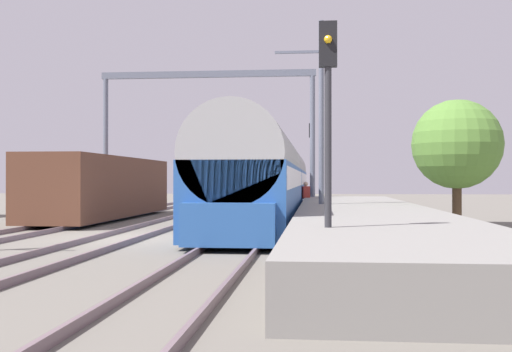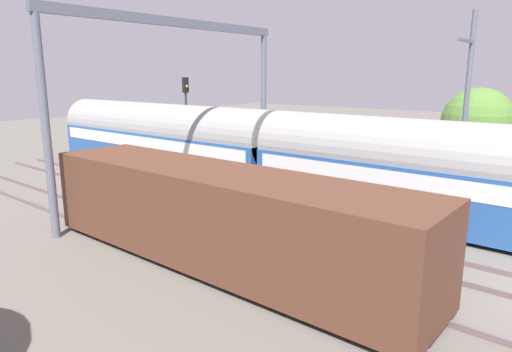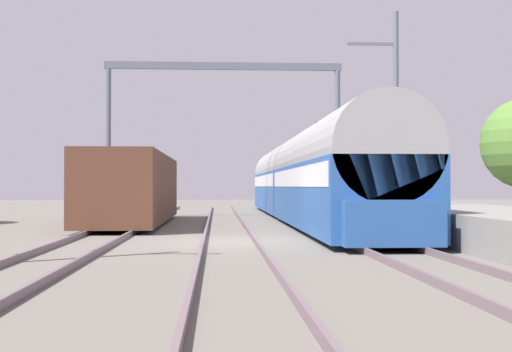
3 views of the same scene
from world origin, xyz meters
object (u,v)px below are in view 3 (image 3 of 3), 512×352
object	(u,v)px
freight_car	(134,189)
catenary_gantry	(224,107)
passenger_train	(304,178)
person_crossing	(337,198)
railway_signal_far	(319,155)

from	to	relation	value
freight_car	catenary_gantry	distance (m)	8.21
passenger_train	person_crossing	size ratio (longest dim) A/B	18.99
passenger_train	railway_signal_far	bearing A→B (deg)	76.81
passenger_train	railway_signal_far	distance (m)	8.53
person_crossing	catenary_gantry	size ratio (longest dim) A/B	0.14
passenger_train	railway_signal_far	xyz separation A→B (m)	(1.92, 8.18, 1.48)
passenger_train	catenary_gantry	size ratio (longest dim) A/B	2.74
railway_signal_far	passenger_train	bearing A→B (deg)	-103.19
passenger_train	catenary_gantry	distance (m)	5.72
freight_car	catenary_gantry	size ratio (longest dim) A/B	1.08
catenary_gantry	person_crossing	bearing A→B (deg)	-16.54
freight_car	catenary_gantry	xyz separation A→B (m)	(3.80, 5.99, 4.12)
passenger_train	person_crossing	xyz separation A→B (m)	(1.66, 0.63, -0.94)
freight_car	railway_signal_far	distance (m)	15.39
railway_signal_far	freight_car	bearing A→B (deg)	-128.63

